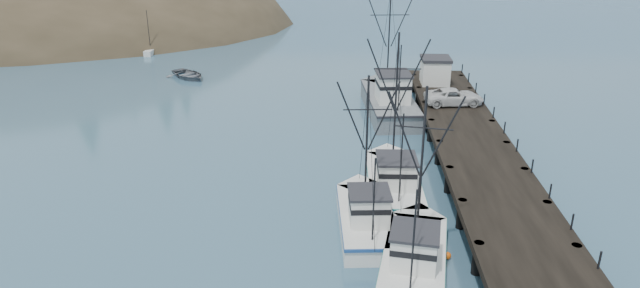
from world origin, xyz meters
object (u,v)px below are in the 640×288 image
object	(u,v)px
pier	(473,145)
pickup_truck	(454,97)
pier_shed	(435,70)
trawler_mid	(366,216)
work_vessel	(389,100)
motorboat	(188,78)
trawler_near	(414,256)
trawler_far	(393,181)

from	to	relation	value
pier	pickup_truck	bearing A→B (deg)	90.09
pier_shed	trawler_mid	bearing A→B (deg)	-106.13
pier	work_vessel	size ratio (longest dim) A/B	3.00
pickup_truck	motorboat	world-z (taller)	pickup_truck
pier	pier_shed	distance (m)	16.65
motorboat	work_vessel	bearing A→B (deg)	-71.24
pier	motorboat	bearing A→B (deg)	140.18
pier	trawler_mid	size ratio (longest dim) A/B	4.36
pier	work_vessel	world-z (taller)	work_vessel
trawler_near	trawler_far	distance (m)	9.69
trawler_far	motorboat	size ratio (longest dim) A/B	2.05
trawler_near	trawler_mid	world-z (taller)	trawler_near
trawler_far	pier_shed	bearing A→B (deg)	75.19
work_vessel	pier	bearing A→B (deg)	-65.61
trawler_mid	work_vessel	world-z (taller)	work_vessel
work_vessel	motorboat	world-z (taller)	work_vessel
trawler_mid	pickup_truck	xyz separation A→B (m)	(8.59, 19.69, 1.94)
trawler_mid	work_vessel	distance (m)	23.30
work_vessel	trawler_mid	bearing A→B (deg)	-96.88
trawler_mid	trawler_far	xyz separation A→B (m)	(2.08, 5.33, 0.00)
trawler_near	trawler_far	bearing A→B (deg)	93.17
pier_shed	pickup_truck	size ratio (longest dim) A/B	0.59
trawler_mid	trawler_far	distance (m)	5.72
pier_shed	motorboat	bearing A→B (deg)	164.41
work_vessel	pickup_truck	distance (m)	6.91
trawler_near	trawler_mid	xyz separation A→B (m)	(-2.61, 4.34, -0.00)
trawler_mid	trawler_near	bearing A→B (deg)	-58.96
trawler_near	trawler_mid	size ratio (longest dim) A/B	1.06
trawler_mid	pier_shed	size ratio (longest dim) A/B	3.15
trawler_far	pier_shed	size ratio (longest dim) A/B	3.62
pier_shed	motorboat	distance (m)	29.86
trawler_far	pickup_truck	world-z (taller)	trawler_far
trawler_far	work_vessel	world-z (taller)	work_vessel
work_vessel	trawler_far	bearing A→B (deg)	-92.29
trawler_near	work_vessel	distance (m)	27.47
pier	trawler_mid	xyz separation A→B (m)	(-8.60, -10.31, -0.87)
trawler_near	trawler_far	xyz separation A→B (m)	(-0.54, 9.68, 0.00)
work_vessel	trawler_near	bearing A→B (deg)	-90.37
pier	motorboat	xyz separation A→B (m)	(-29.40, 24.51, -1.69)
trawler_near	pier_shed	xyz separation A→B (m)	(5.15, 31.19, 2.60)
pier	pickup_truck	world-z (taller)	pickup_truck
pier	motorboat	distance (m)	38.32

